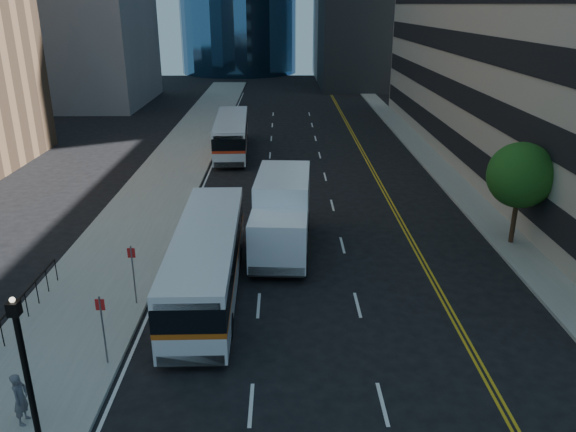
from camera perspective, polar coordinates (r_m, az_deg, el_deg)
The scene contains 9 objects.
ground at distance 21.36m, azimuth 6.41°, elevation -11.64°, with size 160.00×160.00×0.00m, color black.
sidewalk_west at distance 45.07m, azimuth -10.85°, elevation 5.82°, with size 5.00×90.00×0.15m, color gray.
sidewalk_east at distance 45.83m, azimuth 14.04°, elevation 5.82°, with size 2.00×90.00×0.15m, color gray.
street_tree at distance 29.38m, azimuth 22.56°, elevation 3.83°, with size 3.20×3.20×5.10m.
lamp_post at distance 16.07m, azimuth -25.05°, elevation -14.11°, with size 0.28×0.28×4.56m.
bus_front at distance 23.36m, azimuth -8.21°, elevation -4.35°, with size 2.63×11.19×2.88m.
bus_rear at distance 46.00m, azimuth -5.75°, elevation 8.30°, with size 2.90×11.19×2.86m.
box_truck at distance 27.25m, azimuth -0.62°, elevation 0.30°, with size 3.01×7.57×3.55m.
pedestrian at distance 18.29m, azimuth -25.53°, elevation -16.40°, with size 0.59×0.39×1.61m, color #525158.
Camera 1 is at (-2.53, -17.89, 11.39)m, focal length 35.00 mm.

